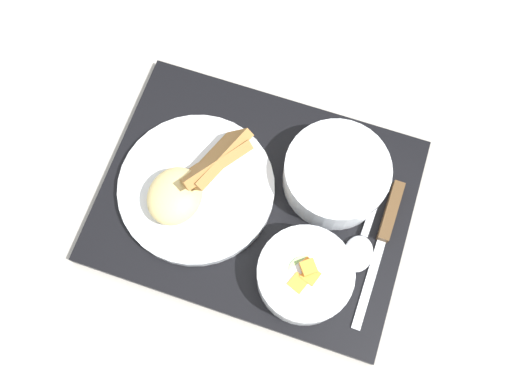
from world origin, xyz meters
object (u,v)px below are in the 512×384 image
object	(u,v)px
spoon	(363,239)
bowl_salad	(305,275)
plate_main	(196,184)
knife	(387,224)
bowl_soup	(336,174)

from	to	relation	value
spoon	bowl_salad	bearing A→B (deg)	-35.88
plate_main	knife	world-z (taller)	plate_main
bowl_soup	plate_main	bearing A→B (deg)	19.67
bowl_salad	spoon	xyz separation A→B (m)	(-0.06, -0.07, -0.02)
plate_main	bowl_soup	bearing A→B (deg)	-160.33
bowl_soup	knife	size ratio (longest dim) A/B	0.68
spoon	bowl_soup	bearing A→B (deg)	-135.70
knife	spoon	xyz separation A→B (m)	(0.03, 0.03, -0.00)
bowl_salad	spoon	distance (m)	0.10
bowl_soup	plate_main	distance (m)	0.18
bowl_soup	spoon	world-z (taller)	bowl_soup
bowl_soup	plate_main	world-z (taller)	plate_main
bowl_salad	bowl_soup	bearing A→B (deg)	-92.38
knife	bowl_salad	bearing A→B (deg)	-38.09
knife	spoon	size ratio (longest dim) A/B	1.26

